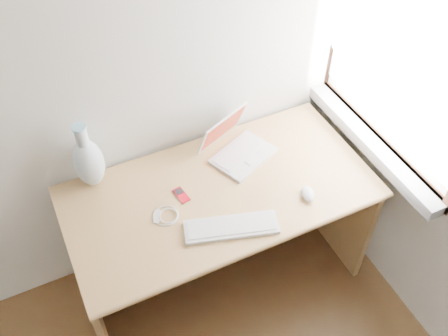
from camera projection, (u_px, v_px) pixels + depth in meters
name	position (u px, v px, depth m)	size (l,w,h in m)	color
window	(400.00, 54.00, 2.04)	(0.11, 0.99, 1.10)	white
desk	(212.00, 206.00, 2.46)	(1.39, 0.70, 0.74)	tan
laptop	(240.00, 145.00, 2.39)	(0.34, 0.34, 0.20)	white
external_keyboard	(231.00, 227.00, 2.10)	(0.41, 0.23, 0.02)	white
mouse	(308.00, 194.00, 2.22)	(0.06, 0.09, 0.03)	white
ipod	(181.00, 195.00, 2.23)	(0.05, 0.10, 0.01)	#AB0B1B
cable_coil	(166.00, 216.00, 2.15)	(0.11, 0.11, 0.01)	white
remote	(157.00, 216.00, 2.15)	(0.03, 0.07, 0.01)	white
vase	(88.00, 161.00, 2.18)	(0.13, 0.13, 0.34)	white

